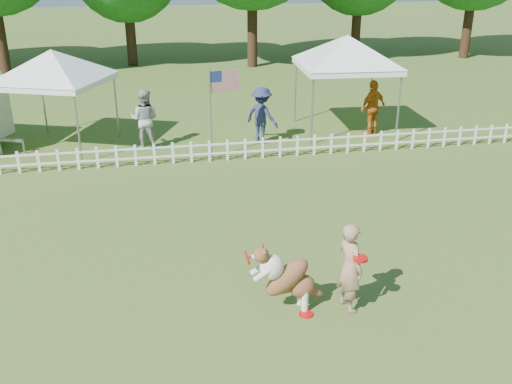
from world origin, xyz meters
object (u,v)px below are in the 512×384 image
canopy_tent_left (57,100)px  spectator_c (373,108)px  canopy_tent_right (345,85)px  spectator_b (262,115)px  flag_pole (211,116)px  frisbee_on_turf (306,314)px  dog (288,277)px  spectator_a (145,119)px  handler (350,267)px

canopy_tent_left → spectator_c: size_ratio=1.61×
canopy_tent_right → spectator_b: 2.99m
canopy_tent_left → flag_pole: (4.25, -1.96, -0.15)m
frisbee_on_turf → canopy_tent_left: (-4.86, 9.73, 1.38)m
frisbee_on_turf → spectator_c: spectator_c is taller
spectator_b → canopy_tent_left: bearing=39.8°
dog → flag_pole: bearing=88.1°
flag_pole → spectator_a: flag_pole is taller
dog → flag_pole: size_ratio=0.49×
dog → spectator_b: 8.87m
dog → canopy_tent_right: (4.13, 9.53, 0.88)m
canopy_tent_right → spectator_b: (-2.82, -0.76, -0.63)m
handler → spectator_c: spectator_c is taller
flag_pole → spectator_c: size_ratio=1.44×
frisbee_on_turf → canopy_tent_right: bearing=68.3°
handler → spectator_a: size_ratio=0.87×
handler → spectator_b: 8.89m
canopy_tent_left → spectator_c: (9.50, -0.55, -0.52)m
canopy_tent_left → spectator_a: canopy_tent_left is taller
flag_pole → spectator_a: bearing=122.3°
canopy_tent_right → flag_pole: canopy_tent_right is taller
flag_pole → canopy_tent_left: bearing=134.6°
spectator_c → canopy_tent_right: bearing=-59.8°
dog → spectator_c: size_ratio=0.70×
frisbee_on_turf → canopy_tent_right: (3.86, 9.72, 1.47)m
spectator_b → canopy_tent_right: bearing=-117.6°
dog → spectator_c: 10.24m
spectator_a → spectator_b: size_ratio=1.02×
canopy_tent_right → spectator_c: (0.78, -0.54, -0.62)m
handler → spectator_a: (-3.12, 9.06, 0.12)m
flag_pole → spectator_b: size_ratio=1.46×
frisbee_on_turf → spectator_b: size_ratio=0.14×
canopy_tent_left → spectator_b: canopy_tent_left is taller
frisbee_on_turf → flag_pole: flag_pole is taller
handler → frisbee_on_turf: bearing=81.2°
canopy_tent_left → spectator_b: size_ratio=1.63×
canopy_tent_left → spectator_a: 2.58m
handler → frisbee_on_turf: size_ratio=6.52×
flag_pole → spectator_c: flag_pole is taller
flag_pole → spectator_a: (-1.80, 1.36, -0.37)m
frisbee_on_turf → canopy_tent_left: 10.96m
canopy_tent_right → spectator_b: canopy_tent_right is taller
canopy_tent_right → spectator_c: bearing=-31.2°
frisbee_on_turf → handler: bearing=6.0°
frisbee_on_turf → canopy_tent_left: size_ratio=0.08×
flag_pole → spectator_c: 5.45m
canopy_tent_right → dog: bearing=-109.9°
canopy_tent_left → spectator_b: (5.90, -0.78, -0.54)m
canopy_tent_left → canopy_tent_right: canopy_tent_right is taller
flag_pole → spectator_a: size_ratio=1.43×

